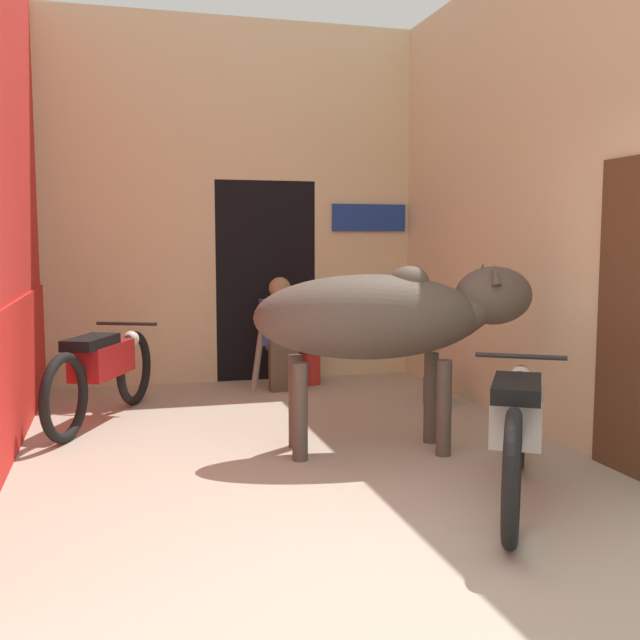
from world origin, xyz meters
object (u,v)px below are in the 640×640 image
Objects in this scene: cow at (387,317)px; bucket at (437,390)px; shopkeeper_seated at (281,330)px; motorcycle_far at (102,369)px; motorcycle_near at (517,425)px; plastic_stool at (310,364)px.

bucket is at bearing 53.24° from cow.
motorcycle_far is at bearing -150.76° from shopkeeper_seated.
motorcycle_near is at bearing -74.02° from cow.
cow is at bearing 105.98° from motorcycle_near.
shopkeeper_seated is at bearing 99.34° from motorcycle_near.
plastic_stool is 1.60× the size of bucket.
cow is 2.51m from shopkeeper_seated.
bucket is (0.67, 2.63, -0.34)m from motorcycle_near.
cow is at bearing -92.08° from plastic_stool.
cow is 1.41m from motorcycle_near.
motorcycle_near is 4.28× the size of plastic_stool.
shopkeeper_seated is at bearing -155.45° from plastic_stool.
cow is 8.16× the size of bucket.
plastic_stool is (2.13, 1.16, -0.24)m from motorcycle_far.
motorcycle_near reaches higher than motorcycle_far.
cow is 2.57m from motorcycle_far.
cow reaches higher than motorcycle_far.
motorcycle_far is 7.36× the size of bucket.
plastic_stool is at bearing 126.64° from bucket.
shopkeeper_seated reaches higher than bucket.
shopkeeper_seated is (-0.25, 2.47, -0.38)m from cow.
bucket is (0.93, -1.25, -0.09)m from plastic_stool.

